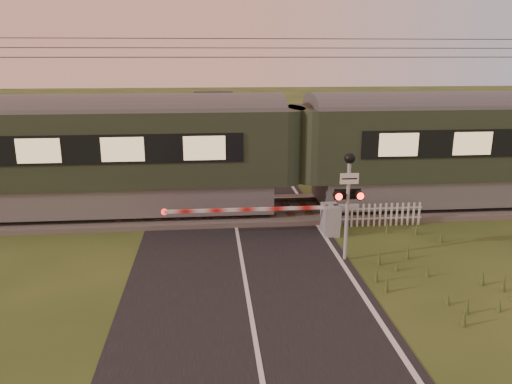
{
  "coord_description": "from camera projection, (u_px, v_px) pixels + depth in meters",
  "views": [
    {
      "loc": [
        -0.83,
        -10.85,
        5.57
      ],
      "look_at": [
        0.5,
        3.2,
        1.69
      ],
      "focal_mm": 35.0,
      "sensor_mm": 36.0,
      "label": 1
    }
  ],
  "objects": [
    {
      "name": "overhead_wires",
      "position": [
        232.0,
        50.0,
        16.68
      ],
      "size": [
        120.0,
        0.62,
        0.62
      ],
      "color": "black",
      "rests_on": "ground"
    },
    {
      "name": "road",
      "position": [
        249.0,
        300.0,
        11.74
      ],
      "size": [
        6.0,
        140.0,
        0.03
      ],
      "color": "black",
      "rests_on": "ground"
    },
    {
      "name": "train",
      "position": [
        295.0,
        151.0,
        17.8
      ],
      "size": [
        42.76,
        2.95,
        3.98
      ],
      "color": "slate",
      "rests_on": "ground"
    },
    {
      "name": "track_bed",
      "position": [
        234.0,
        211.0,
        18.19
      ],
      "size": [
        140.0,
        3.4,
        0.39
      ],
      "color": "#47423D",
      "rests_on": "ground"
    },
    {
      "name": "crossing_signal",
      "position": [
        348.0,
        187.0,
        13.5
      ],
      "size": [
        0.78,
        0.34,
        3.06
      ],
      "color": "gray",
      "rests_on": "ground"
    },
    {
      "name": "boom_gate",
      "position": [
        321.0,
        218.0,
        15.9
      ],
      "size": [
        6.21,
        0.75,
        1.0
      ],
      "color": "gray",
      "rests_on": "ground"
    },
    {
      "name": "picket_fence",
      "position": [
        374.0,
        215.0,
        16.7
      ],
      "size": [
        3.3,
        0.07,
        0.79
      ],
      "color": "silver",
      "rests_on": "ground"
    },
    {
      "name": "ground",
      "position": [
        248.0,
        295.0,
        11.96
      ],
      "size": [
        160.0,
        160.0,
        0.0
      ],
      "primitive_type": "plane",
      "color": "#293F18",
      "rests_on": "ground"
    }
  ]
}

